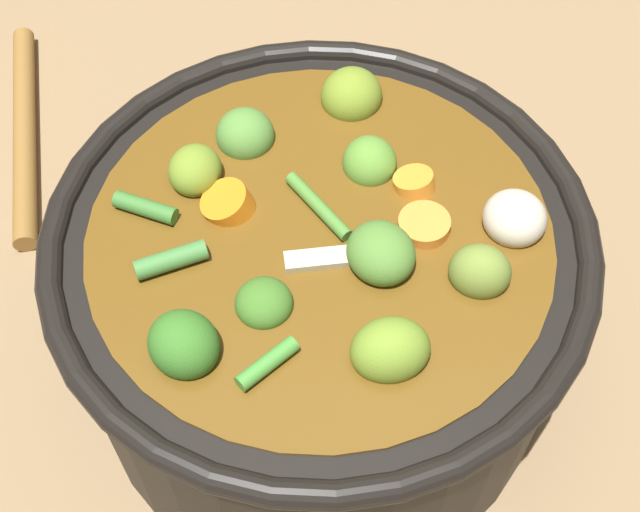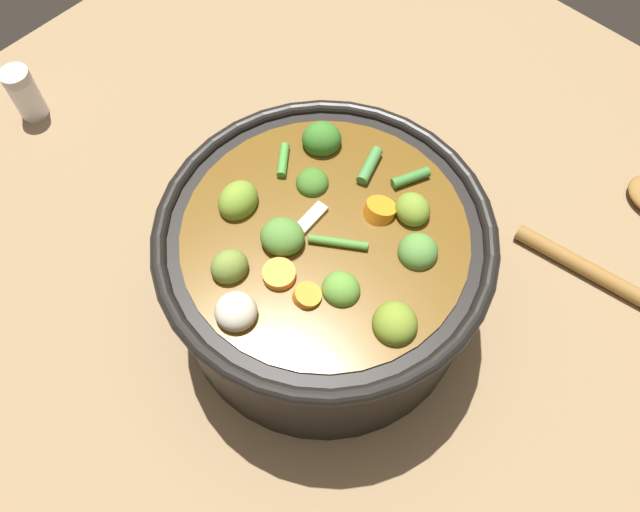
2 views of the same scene
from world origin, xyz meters
name	(u,v)px [view 1 (image 1 of 2)]	position (x,y,z in m)	size (l,w,h in m)	color
ground_plane	(320,360)	(0.00, 0.00, 0.00)	(1.10, 1.10, 0.00)	#8C704C
cooking_pot	(320,298)	(0.00, 0.00, 0.08)	(0.30, 0.30, 0.16)	black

